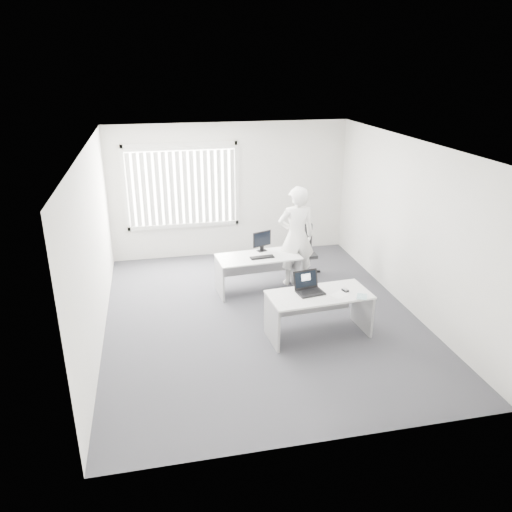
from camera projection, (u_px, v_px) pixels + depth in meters
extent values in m
plane|color=#48494F|center=(261.00, 316.00, 8.25)|extent=(6.00, 6.00, 0.00)
cube|color=silver|center=(230.00, 190.00, 10.47)|extent=(5.00, 0.02, 2.80)
cube|color=silver|center=(326.00, 331.00, 5.01)|extent=(5.00, 0.02, 2.80)
cube|color=silver|center=(94.00, 248.00, 7.25)|extent=(0.02, 6.00, 2.80)
cube|color=silver|center=(409.00, 226.00, 8.23)|extent=(0.02, 6.00, 2.80)
cube|color=white|center=(262.00, 145.00, 7.23)|extent=(5.00, 6.00, 0.02)
cube|color=silver|center=(182.00, 186.00, 10.19)|extent=(2.32, 0.06, 1.76)
cube|color=white|center=(319.00, 295.00, 7.44)|extent=(1.57, 0.83, 0.03)
cube|color=#9B9B9D|center=(272.00, 322.00, 7.37)|extent=(0.09, 0.66, 0.67)
cube|color=#9B9B9D|center=(362.00, 309.00, 7.77)|extent=(0.09, 0.66, 0.67)
cube|color=white|center=(258.00, 257.00, 8.94)|extent=(1.52, 0.81, 0.03)
cube|color=#9B9B9D|center=(220.00, 279.00, 8.87)|extent=(0.09, 0.64, 0.64)
cube|color=#9B9B9D|center=(295.00, 269.00, 9.26)|extent=(0.09, 0.64, 0.64)
cylinder|color=black|center=(304.00, 273.00, 9.84)|extent=(0.56, 0.56, 0.07)
cylinder|color=black|center=(304.00, 264.00, 9.78)|extent=(0.06, 0.06, 0.43)
cube|color=black|center=(304.00, 254.00, 9.70)|extent=(0.43, 0.43, 0.06)
cube|color=black|center=(302.00, 237.00, 9.77)|extent=(0.41, 0.06, 0.51)
imported|color=white|center=(296.00, 236.00, 9.13)|extent=(0.69, 0.46, 1.88)
cube|color=white|center=(340.00, 294.00, 7.42)|extent=(0.32, 0.29, 0.00)
cube|color=white|center=(362.00, 297.00, 7.34)|extent=(0.22, 0.25, 0.01)
cube|color=black|center=(262.00, 257.00, 8.86)|extent=(0.44, 0.17, 0.02)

